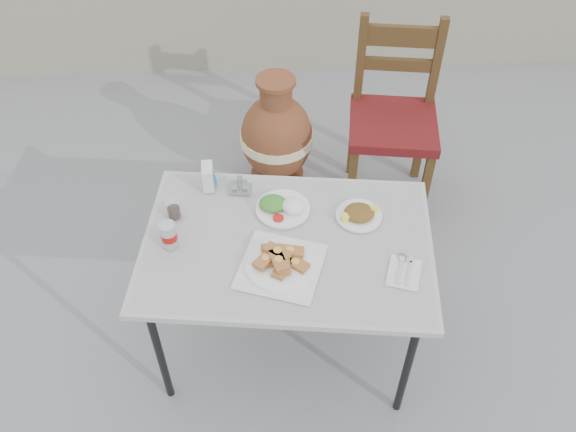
{
  "coord_description": "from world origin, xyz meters",
  "views": [
    {
      "loc": [
        0.04,
        -1.5,
        2.46
      ],
      "look_at": [
        0.12,
        0.12,
        0.78
      ],
      "focal_mm": 38.0,
      "sensor_mm": 36.0,
      "label": 1
    }
  ],
  "objects_px": {
    "soda_can": "(169,235)",
    "salad_chopped_plate": "(359,214)",
    "pide_plate": "(281,262)",
    "cola_glass": "(174,210)",
    "napkin_holder": "(208,177)",
    "cafe_table": "(287,250)",
    "chair": "(393,117)",
    "salad_rice_plate": "(282,206)",
    "terracotta_urn": "(277,138)",
    "condiment_caddy": "(240,186)"
  },
  "relations": [
    {
      "from": "cafe_table",
      "to": "terracotta_urn",
      "type": "xyz_separation_m",
      "value": [
        -0.01,
        1.09,
        -0.31
      ]
    },
    {
      "from": "pide_plate",
      "to": "cola_glass",
      "type": "bearing_deg",
      "value": 146.07
    },
    {
      "from": "napkin_holder",
      "to": "condiment_caddy",
      "type": "xyz_separation_m",
      "value": [
        0.13,
        -0.03,
        -0.03
      ]
    },
    {
      "from": "salad_rice_plate",
      "to": "soda_can",
      "type": "xyz_separation_m",
      "value": [
        -0.44,
        -0.17,
        0.04
      ]
    },
    {
      "from": "cafe_table",
      "to": "napkin_holder",
      "type": "relative_size",
      "value": 11.2
    },
    {
      "from": "pide_plate",
      "to": "condiment_caddy",
      "type": "bearing_deg",
      "value": 110.1
    },
    {
      "from": "salad_rice_plate",
      "to": "cola_glass",
      "type": "xyz_separation_m",
      "value": [
        -0.44,
        -0.02,
        0.01
      ]
    },
    {
      "from": "salad_chopped_plate",
      "to": "napkin_holder",
      "type": "height_order",
      "value": "napkin_holder"
    },
    {
      "from": "salad_rice_plate",
      "to": "cafe_table",
      "type": "bearing_deg",
      "value": -85.88
    },
    {
      "from": "pide_plate",
      "to": "terracotta_urn",
      "type": "bearing_deg",
      "value": 88.97
    },
    {
      "from": "soda_can",
      "to": "cola_glass",
      "type": "xyz_separation_m",
      "value": [
        0.0,
        0.15,
        -0.02
      ]
    },
    {
      "from": "pide_plate",
      "to": "salad_chopped_plate",
      "type": "height_order",
      "value": "pide_plate"
    },
    {
      "from": "pide_plate",
      "to": "salad_rice_plate",
      "type": "bearing_deg",
      "value": 86.71
    },
    {
      "from": "cola_glass",
      "to": "salad_rice_plate",
      "type": "bearing_deg",
      "value": 2.3
    },
    {
      "from": "pide_plate",
      "to": "napkin_holder",
      "type": "xyz_separation_m",
      "value": [
        -0.29,
        0.46,
        0.03
      ]
    },
    {
      "from": "napkin_holder",
      "to": "terracotta_urn",
      "type": "xyz_separation_m",
      "value": [
        0.31,
        0.76,
        -0.41
      ]
    },
    {
      "from": "chair",
      "to": "soda_can",
      "type": "bearing_deg",
      "value": -128.94
    },
    {
      "from": "cola_glass",
      "to": "condiment_caddy",
      "type": "distance_m",
      "value": 0.3
    },
    {
      "from": "soda_can",
      "to": "condiment_caddy",
      "type": "relative_size",
      "value": 1.16
    },
    {
      "from": "soda_can",
      "to": "chair",
      "type": "height_order",
      "value": "chair"
    },
    {
      "from": "soda_can",
      "to": "napkin_holder",
      "type": "relative_size",
      "value": 1.04
    },
    {
      "from": "pide_plate",
      "to": "cola_glass",
      "type": "distance_m",
      "value": 0.5
    },
    {
      "from": "cafe_table",
      "to": "cola_glass",
      "type": "distance_m",
      "value": 0.48
    },
    {
      "from": "salad_chopped_plate",
      "to": "cola_glass",
      "type": "bearing_deg",
      "value": 177.25
    },
    {
      "from": "condiment_caddy",
      "to": "terracotta_urn",
      "type": "xyz_separation_m",
      "value": [
        0.18,
        0.79,
        -0.38
      ]
    },
    {
      "from": "salad_chopped_plate",
      "to": "condiment_caddy",
      "type": "relative_size",
      "value": 1.95
    },
    {
      "from": "salad_rice_plate",
      "to": "cola_glass",
      "type": "bearing_deg",
      "value": -177.7
    },
    {
      "from": "cola_glass",
      "to": "chair",
      "type": "bearing_deg",
      "value": 38.34
    },
    {
      "from": "soda_can",
      "to": "cola_glass",
      "type": "distance_m",
      "value": 0.15
    },
    {
      "from": "pide_plate",
      "to": "chair",
      "type": "height_order",
      "value": "chair"
    },
    {
      "from": "chair",
      "to": "terracotta_urn",
      "type": "bearing_deg",
      "value": 178.48
    },
    {
      "from": "napkin_holder",
      "to": "cola_glass",
      "type": "bearing_deg",
      "value": -129.89
    },
    {
      "from": "condiment_caddy",
      "to": "salad_rice_plate",
      "type": "bearing_deg",
      "value": -36.04
    },
    {
      "from": "napkin_holder",
      "to": "soda_can",
      "type": "bearing_deg",
      "value": -115.5
    },
    {
      "from": "salad_rice_plate",
      "to": "condiment_caddy",
      "type": "distance_m",
      "value": 0.21
    },
    {
      "from": "soda_can",
      "to": "salad_chopped_plate",
      "type": "bearing_deg",
      "value": 8.83
    },
    {
      "from": "cola_glass",
      "to": "chair",
      "type": "distance_m",
      "value": 1.36
    },
    {
      "from": "salad_chopped_plate",
      "to": "terracotta_urn",
      "type": "bearing_deg",
      "value": 107.35
    },
    {
      "from": "cafe_table",
      "to": "condiment_caddy",
      "type": "relative_size",
      "value": 12.46
    },
    {
      "from": "salad_rice_plate",
      "to": "salad_chopped_plate",
      "type": "height_order",
      "value": "salad_rice_plate"
    },
    {
      "from": "pide_plate",
      "to": "soda_can",
      "type": "relative_size",
      "value": 3.36
    },
    {
      "from": "salad_chopped_plate",
      "to": "napkin_holder",
      "type": "xyz_separation_m",
      "value": [
        -0.61,
        0.21,
        0.04
      ]
    },
    {
      "from": "pide_plate",
      "to": "napkin_holder",
      "type": "relative_size",
      "value": 3.49
    },
    {
      "from": "cola_glass",
      "to": "chair",
      "type": "xyz_separation_m",
      "value": [
        1.05,
        0.83,
        -0.2
      ]
    },
    {
      "from": "soda_can",
      "to": "terracotta_urn",
      "type": "bearing_deg",
      "value": 67.8
    },
    {
      "from": "chair",
      "to": "pide_plate",
      "type": "bearing_deg",
      "value": -111.57
    },
    {
      "from": "pide_plate",
      "to": "chair",
      "type": "distance_m",
      "value": 1.29
    },
    {
      "from": "chair",
      "to": "condiment_caddy",
      "type": "bearing_deg",
      "value": -130.79
    },
    {
      "from": "cafe_table",
      "to": "soda_can",
      "type": "xyz_separation_m",
      "value": [
        -0.45,
        0.01,
        0.1
      ]
    },
    {
      "from": "condiment_caddy",
      "to": "terracotta_urn",
      "type": "height_order",
      "value": "condiment_caddy"
    }
  ]
}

